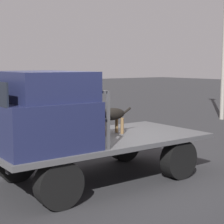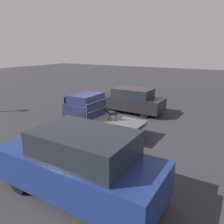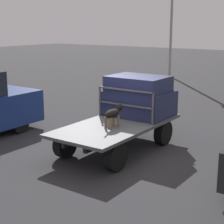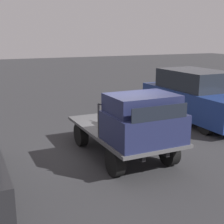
# 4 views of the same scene
# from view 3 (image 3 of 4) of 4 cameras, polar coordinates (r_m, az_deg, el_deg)

# --- Properties ---
(ground_plane) EXTENTS (80.00, 80.00, 0.00)m
(ground_plane) POSITION_cam_3_polar(r_m,az_deg,el_deg) (10.16, 0.72, -5.85)
(ground_plane) COLOR #2D2D30
(flatbed_truck) EXTENTS (3.83, 1.88, 0.75)m
(flatbed_truck) POSITION_cam_3_polar(r_m,az_deg,el_deg) (9.99, 0.72, -2.86)
(flatbed_truck) COLOR black
(flatbed_truck) RESTS_ON ground
(truck_cab) EXTENTS (1.40, 1.76, 1.15)m
(truck_cab) POSITION_cam_3_polar(r_m,az_deg,el_deg) (10.75, 4.16, 2.33)
(truck_cab) COLOR #1E2347
(truck_cab) RESTS_ON flatbed_truck
(truck_headboard) EXTENTS (0.04, 1.76, 0.87)m
(truck_headboard) POSITION_cam_3_polar(r_m,az_deg,el_deg) (10.13, 2.01, 1.84)
(truck_headboard) COLOR #4C4C4F
(truck_headboard) RESTS_ON flatbed_truck
(dog) EXTENTS (0.89, 0.23, 0.60)m
(dog) POSITION_cam_3_polar(r_m,az_deg,el_deg) (9.54, 0.26, -0.14)
(dog) COLOR brown
(dog) RESTS_ON flatbed_truck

